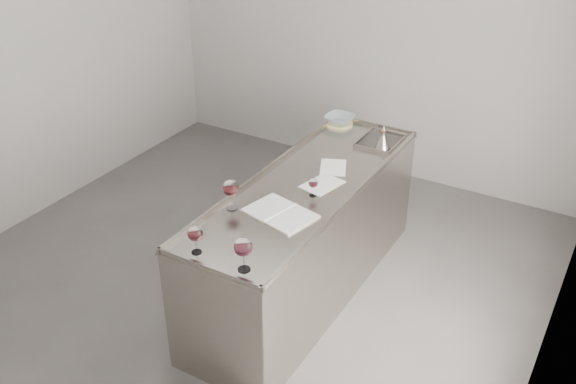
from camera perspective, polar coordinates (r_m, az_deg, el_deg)
The scene contains 12 objects.
room_shell at distance 4.43m, azimuth -5.82°, elevation 5.86°, with size 4.54×5.04×2.84m.
counter at distance 4.86m, azimuth 1.62°, elevation -4.14°, with size 0.77×2.42×0.97m.
wine_glass_left at distance 4.26m, azimuth -5.08°, elevation 0.32°, with size 0.11×0.11×0.22m.
wine_glass_middle at distance 3.86m, azimuth -8.26°, elevation -3.74°, with size 0.09×0.09×0.18m.
wine_glass_right at distance 3.67m, azimuth -4.01°, elevation -4.96°, with size 0.11×0.11×0.22m.
wine_glass_small at distance 4.43m, azimuth 2.25°, elevation 0.76°, with size 0.07×0.07×0.13m.
notebook at distance 4.26m, azimuth -0.71°, elevation -1.90°, with size 0.51×0.41×0.02m.
loose_paper_top at distance 4.86m, azimuth 4.03°, elevation 2.21°, with size 0.19×0.27×0.00m, color white.
loose_paper_under at distance 4.61m, azimuth 3.07°, elevation 0.69°, with size 0.21×0.30×0.00m, color silver.
trivet at distance 5.59m, azimuth 4.59°, elevation 6.11°, with size 0.23×0.23×0.02m, color #CFC286.
ceramic_bowl at distance 5.57m, azimuth 4.61°, elevation 6.49°, with size 0.25×0.25×0.06m, color #84979A.
wine_funnel at distance 5.16m, azimuth 8.42°, elevation 4.42°, with size 0.14×0.14×0.21m.
Camera 1 is at (2.42, -3.25, 3.18)m, focal length 40.00 mm.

